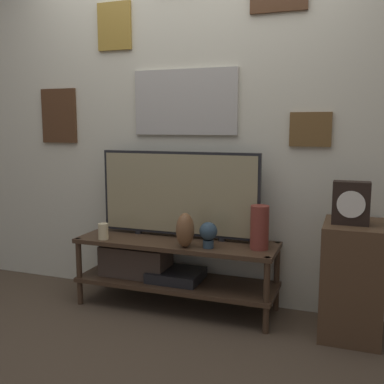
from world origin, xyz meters
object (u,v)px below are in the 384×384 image
vase_urn_stoneware (185,230)px  vase_tall_ceramic (260,227)px  television (179,194)px  candle_jar (103,231)px  mantel_clock (351,203)px  decorative_bust (208,233)px

vase_urn_stoneware → vase_tall_ceramic: 0.48m
television → candle_jar: bearing=-153.2°
candle_jar → vase_tall_ceramic: bearing=6.8°
television → vase_tall_ceramic: television is taller
vase_urn_stoneware → vase_tall_ceramic: size_ratio=0.80×
mantel_clock → vase_urn_stoneware: bearing=-175.1°
decorative_bust → vase_urn_stoneware: bearing=-166.8°
vase_tall_ceramic → decorative_bust: (-0.32, -0.09, -0.04)m
vase_tall_ceramic → mantel_clock: (0.54, -0.03, 0.20)m
decorative_bust → mantel_clock: (0.86, 0.05, 0.24)m
decorative_bust → candle_jar: bearing=-177.0°
vase_tall_ceramic → candle_jar: size_ratio=2.51×
television → decorative_bust: bearing=-34.8°
mantel_clock → candle_jar: bearing=-176.7°
vase_urn_stoneware → candle_jar: bearing=-179.5°
vase_urn_stoneware → decorative_bust: size_ratio=1.34×
vase_urn_stoneware → mantel_clock: mantel_clock is taller
vase_urn_stoneware → vase_tall_ceramic: (0.46, 0.12, 0.03)m
television → candle_jar: size_ratio=10.32×
mantel_clock → television: bearing=172.7°
vase_tall_ceramic → mantel_clock: size_ratio=1.11×
vase_urn_stoneware → mantel_clock: bearing=4.9°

